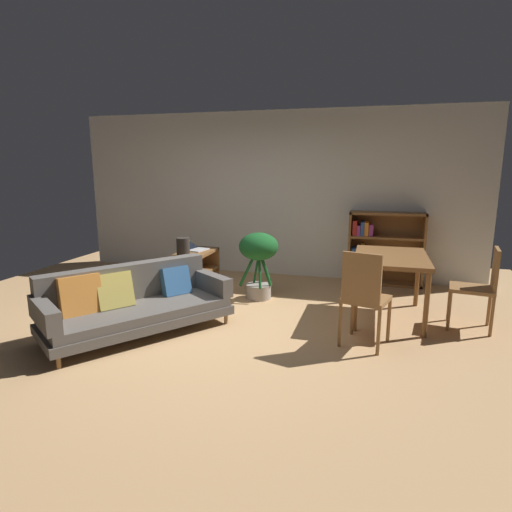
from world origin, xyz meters
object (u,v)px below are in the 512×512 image
at_px(fabric_couch, 133,302).
at_px(dining_table, 391,262).
at_px(open_laptop, 195,248).
at_px(media_console, 193,272).
at_px(dining_chair_near, 480,284).
at_px(potted_floor_plant, 259,255).
at_px(dining_chair_far, 364,294).
at_px(desk_speaker, 183,247).
at_px(bookshelf, 380,248).

height_order(fabric_couch, dining_table, dining_table).
distance_m(open_laptop, dining_table, 2.83).
height_order(media_console, dining_chair_near, dining_chair_near).
xyz_separation_m(potted_floor_plant, dining_chair_far, (1.45, -1.30, -0.06)).
bearing_deg(desk_speaker, dining_table, -2.27).
height_order(dining_table, dining_chair_near, dining_chair_near).
bearing_deg(dining_table, dining_chair_far, -105.53).
bearing_deg(dining_chair_far, desk_speaker, 156.07).
height_order(dining_table, bookshelf, bookshelf).
relative_size(media_console, open_laptop, 2.33).
distance_m(open_laptop, bookshelf, 2.87).
bearing_deg(fabric_couch, open_laptop, 91.14).
bearing_deg(media_console, desk_speaker, -97.69).
bearing_deg(dining_chair_near, open_laptop, 169.60).
distance_m(dining_chair_far, bookshelf, 2.59).
distance_m(desk_speaker, bookshelf, 3.04).
bearing_deg(media_console, dining_table, -7.29).
distance_m(dining_table, bookshelf, 1.60).
xyz_separation_m(fabric_couch, desk_speaker, (-0.01, 1.35, 0.38)).
bearing_deg(fabric_couch, bookshelf, 47.07).
bearing_deg(bookshelf, desk_speaker, -150.76).
bearing_deg(potted_floor_plant, open_laptop, 167.64).
relative_size(fabric_couch, media_console, 2.08).
xyz_separation_m(desk_speaker, dining_chair_far, (2.48, -1.10, -0.16)).
xyz_separation_m(potted_floor_plant, bookshelf, (1.62, 1.28, -0.06)).
bearing_deg(dining_chair_far, dining_chair_near, 34.57).
bearing_deg(open_laptop, dining_chair_near, -10.40).
relative_size(dining_chair_near, dining_chair_far, 0.94).
bearing_deg(media_console, dining_chair_far, -28.69).
height_order(desk_speaker, dining_chair_far, dining_chair_far).
distance_m(media_console, bookshelf, 2.91).
bearing_deg(open_laptop, desk_speaker, -87.17).
height_order(open_laptop, bookshelf, bookshelf).
height_order(potted_floor_plant, dining_chair_near, dining_chair_near).
bearing_deg(fabric_couch, media_console, 89.35).
xyz_separation_m(fabric_couch, media_console, (0.02, 1.59, -0.04)).
bearing_deg(dining_chair_near, fabric_couch, -163.42).
distance_m(potted_floor_plant, dining_chair_near, 2.72).
bearing_deg(fabric_couch, dining_chair_far, 5.82).
bearing_deg(desk_speaker, bookshelf, 29.24).
relative_size(media_console, potted_floor_plant, 1.08).
distance_m(media_console, potted_floor_plant, 1.05).
relative_size(fabric_couch, potted_floor_plant, 2.25).
xyz_separation_m(open_laptop, dining_chair_far, (2.50, -1.54, -0.05)).
relative_size(fabric_couch, open_laptop, 4.85).
bearing_deg(dining_table, potted_floor_plant, 169.69).
distance_m(fabric_couch, desk_speaker, 1.40).
xyz_separation_m(desk_speaker, dining_chair_near, (3.71, -0.25, -0.19)).
bearing_deg(dining_chair_far, dining_table, 74.47).
bearing_deg(dining_chair_near, potted_floor_plant, 170.37).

